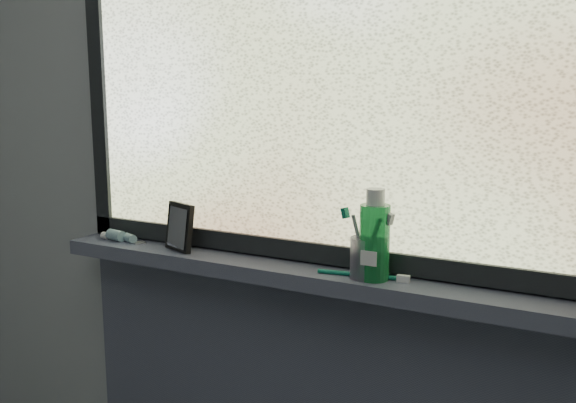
# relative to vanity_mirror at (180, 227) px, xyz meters

# --- Properties ---
(wall_back) EXTENTS (3.00, 0.01, 2.50)m
(wall_back) POSITION_rel_vanity_mirror_xyz_m (0.45, 0.08, 0.16)
(wall_back) COLOR #9EA3A8
(wall_back) RESTS_ON ground
(windowsill) EXTENTS (1.62, 0.14, 0.04)m
(windowsill) POSITION_rel_vanity_mirror_xyz_m (0.45, 0.01, -0.09)
(windowsill) COLOR #494D62
(windowsill) RESTS_ON wall_back
(window_pane) EXTENTS (1.50, 0.01, 1.00)m
(window_pane) POSITION_rel_vanity_mirror_xyz_m (0.45, 0.06, 0.44)
(window_pane) COLOR silver
(window_pane) RESTS_ON wall_back
(frame_bottom) EXTENTS (1.60, 0.03, 0.05)m
(frame_bottom) POSITION_rel_vanity_mirror_xyz_m (0.45, 0.06, -0.04)
(frame_bottom) COLOR black
(frame_bottom) RESTS_ON windowsill
(frame_left) EXTENTS (0.05, 0.03, 1.10)m
(frame_left) POSITION_rel_vanity_mirror_xyz_m (-0.32, 0.06, 0.44)
(frame_left) COLOR black
(frame_left) RESTS_ON wall_back
(vanity_mirror) EXTENTS (0.12, 0.08, 0.13)m
(vanity_mirror) POSITION_rel_vanity_mirror_xyz_m (0.00, 0.00, 0.00)
(vanity_mirror) COLOR black
(vanity_mirror) RESTS_ON windowsill
(toothpaste_tube) EXTENTS (0.18, 0.08, 0.03)m
(toothpaste_tube) POSITION_rel_vanity_mirror_xyz_m (-0.22, 0.00, -0.05)
(toothpaste_tube) COLOR silver
(toothpaste_tube) RESTS_ON windowsill
(toothbrush_cup) EXTENTS (0.09, 0.09, 0.10)m
(toothbrush_cup) POSITION_rel_vanity_mirror_xyz_m (0.54, -0.00, -0.02)
(toothbrush_cup) COLOR #A18BB8
(toothbrush_cup) RESTS_ON windowsill
(toothbrush_lying) EXTENTS (0.24, 0.06, 0.02)m
(toothbrush_lying) POSITION_rel_vanity_mirror_xyz_m (0.52, -0.00, -0.06)
(toothbrush_lying) COLOR #0B6B50
(toothbrush_lying) RESTS_ON windowsill
(mouthwash_bottle) EXTENTS (0.09, 0.09, 0.18)m
(mouthwash_bottle) POSITION_rel_vanity_mirror_xyz_m (0.56, -0.00, 0.04)
(mouthwash_bottle) COLOR green
(mouthwash_bottle) RESTS_ON windowsill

